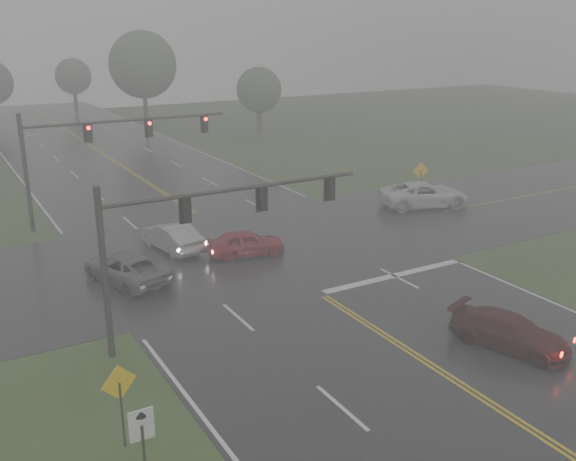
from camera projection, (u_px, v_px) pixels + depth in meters
main_road at (265, 258)px, 35.13m from camera, size 18.00×160.00×0.02m
cross_street at (248, 248)px, 36.78m from camera, size 120.00×14.00×0.02m
stop_bar at (394, 276)px, 32.65m from camera, size 8.50×0.50×0.01m
sedan_maroon at (508, 348)px, 25.45m from camera, size 3.37×5.07×1.36m
sedan_red at (246, 256)px, 35.52m from camera, size 4.54×2.57×1.46m
sedan_silver at (172, 250)px, 36.44m from camera, size 2.37×4.88×1.54m
car_grey at (127, 282)px, 31.92m from camera, size 3.82×5.67×1.44m
pickup_white at (424, 207)px, 45.05m from camera, size 6.77×4.56×1.72m
signal_gantry_near at (189, 227)px, 24.98m from camera, size 11.25×0.30×6.77m
signal_gantry_far at (92, 144)px, 39.96m from camera, size 13.13×0.37×7.27m
sign_diamond_west at (120, 392)px, 18.97m from camera, size 1.13×0.29×2.76m
sign_arrow_white at (143, 440)px, 16.42m from camera, size 0.66×0.12×2.98m
sign_diamond_east at (421, 175)px, 45.43m from camera, size 1.22×0.29×2.97m
tree_ne_a at (143, 65)px, 75.50m from camera, size 7.90×7.90×11.60m
tree_e_near at (259, 90)px, 73.53m from camera, size 5.18×5.18×7.60m
tree_n_far at (73, 76)px, 93.02m from camera, size 5.14×5.14×7.54m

